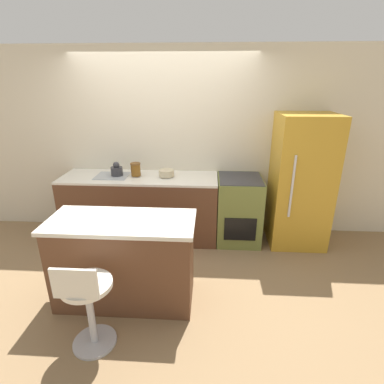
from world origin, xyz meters
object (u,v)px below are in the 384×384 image
(oven_range, at_px, (239,209))
(refrigerator, at_px, (301,182))
(stool_chair, at_px, (88,304))
(kettle, at_px, (117,170))
(mixing_bowl, at_px, (166,173))

(oven_range, relative_size, refrigerator, 0.52)
(stool_chair, height_order, kettle, kettle)
(kettle, bearing_deg, mixing_bowl, 0.00)
(refrigerator, bearing_deg, stool_chair, -138.25)
(refrigerator, height_order, mixing_bowl, refrigerator)
(oven_range, height_order, kettle, kettle)
(refrigerator, distance_m, kettle, 2.49)
(oven_range, bearing_deg, refrigerator, -0.17)
(kettle, bearing_deg, oven_range, -0.61)
(refrigerator, relative_size, mixing_bowl, 8.63)
(stool_chair, bearing_deg, oven_range, 54.59)
(stool_chair, distance_m, mixing_bowl, 2.07)
(refrigerator, bearing_deg, kettle, 179.53)
(kettle, relative_size, mixing_bowl, 0.93)
(oven_range, distance_m, kettle, 1.78)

